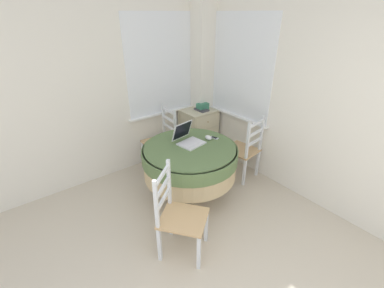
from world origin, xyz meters
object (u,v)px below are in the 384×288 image
(dining_chair_near_right_window, at_px, (244,150))
(storage_box, at_px, (203,106))
(computer_mouse, at_px, (208,138))
(cell_phone, at_px, (214,138))
(dining_chair_camera_near, at_px, (178,216))
(laptop, at_px, (188,139))
(book_on_cabinet, at_px, (202,110))
(corner_cabinet, at_px, (199,131))
(dining_chair_near_back_window, at_px, (162,140))
(round_dining_table, at_px, (190,159))

(dining_chair_near_right_window, xyz_separation_m, storage_box, (0.03, 0.97, 0.38))
(computer_mouse, bearing_deg, cell_phone, -11.08)
(dining_chair_camera_near, relative_size, storage_box, 5.26)
(laptop, bearing_deg, book_on_cabinet, 41.63)
(laptop, distance_m, dining_chair_near_right_window, 0.93)
(computer_mouse, relative_size, corner_cabinet, 0.14)
(dining_chair_near_back_window, bearing_deg, dining_chair_camera_near, -116.37)
(dining_chair_near_back_window, bearing_deg, storage_box, -1.53)
(cell_phone, xyz_separation_m, dining_chair_near_right_window, (0.49, -0.11, -0.30))
(laptop, bearing_deg, cell_phone, -16.70)
(laptop, relative_size, dining_chair_near_right_window, 0.39)
(laptop, distance_m, cell_phone, 0.36)
(computer_mouse, height_order, dining_chair_near_right_window, dining_chair_near_right_window)
(round_dining_table, xyz_separation_m, dining_chair_near_back_window, (0.13, 0.88, -0.12))
(laptop, distance_m, corner_cabinet, 1.21)
(corner_cabinet, bearing_deg, computer_mouse, -122.59)
(dining_chair_near_back_window, relative_size, book_on_cabinet, 4.28)
(corner_cabinet, bearing_deg, storage_box, -33.07)
(laptop, relative_size, dining_chair_camera_near, 0.39)
(dining_chair_camera_near, relative_size, corner_cabinet, 1.23)
(dining_chair_near_right_window, distance_m, storage_box, 1.04)
(round_dining_table, relative_size, dining_chair_near_back_window, 1.24)
(laptop, relative_size, dining_chair_near_back_window, 0.39)
(cell_phone, distance_m, dining_chair_near_right_window, 0.59)
(corner_cabinet, height_order, book_on_cabinet, book_on_cabinet)
(cell_phone, distance_m, book_on_cabinet, 0.97)
(dining_chair_camera_near, relative_size, book_on_cabinet, 4.28)
(computer_mouse, relative_size, book_on_cabinet, 0.47)
(laptop, bearing_deg, dining_chair_camera_near, -132.64)
(round_dining_table, distance_m, corner_cabinet, 1.26)
(cell_phone, bearing_deg, corner_cabinet, 62.04)
(round_dining_table, xyz_separation_m, storage_box, (0.92, 0.86, 0.26))
(dining_chair_near_back_window, xyz_separation_m, corner_cabinet, (0.74, 0.01, -0.06))
(book_on_cabinet, bearing_deg, computer_mouse, -124.70)
(dining_chair_near_back_window, relative_size, corner_cabinet, 1.23)
(book_on_cabinet, bearing_deg, dining_chair_near_back_window, 176.81)
(computer_mouse, height_order, cell_phone, computer_mouse)
(dining_chair_near_right_window, bearing_deg, storage_box, 88.29)
(round_dining_table, bearing_deg, dining_chair_camera_near, -134.67)
(round_dining_table, height_order, storage_box, storage_box)
(dining_chair_near_right_window, distance_m, book_on_cabinet, 1.00)
(dining_chair_camera_near, bearing_deg, corner_cabinet, 45.53)
(dining_chair_near_right_window, distance_m, dining_chair_camera_near, 1.59)
(storage_box, bearing_deg, dining_chair_near_right_window, -91.71)
(storage_box, bearing_deg, book_on_cabinet, -152.30)
(round_dining_table, height_order, dining_chair_camera_near, dining_chair_camera_near)
(laptop, distance_m, dining_chair_near_back_window, 0.85)
(dining_chair_near_back_window, height_order, dining_chair_camera_near, same)
(round_dining_table, height_order, computer_mouse, computer_mouse)
(round_dining_table, distance_m, storage_box, 1.28)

